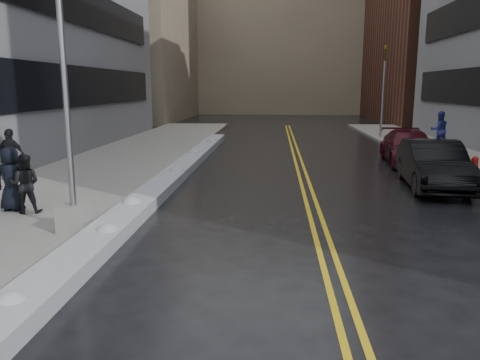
% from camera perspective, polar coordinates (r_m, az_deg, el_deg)
% --- Properties ---
extents(ground, '(160.00, 160.00, 0.00)m').
position_cam_1_polar(ground, '(9.05, -4.82, -11.27)').
color(ground, black).
rests_on(ground, ground).
extents(sidewalk_west, '(5.50, 50.00, 0.15)m').
position_cam_1_polar(sidewalk_west, '(19.88, -16.77, 0.97)').
color(sidewalk_west, gray).
rests_on(sidewalk_west, ground).
extents(lane_line_left, '(0.12, 50.00, 0.01)m').
position_cam_1_polar(lane_line_left, '(18.60, 7.24, 0.45)').
color(lane_line_left, gold).
rests_on(lane_line_left, ground).
extents(lane_line_right, '(0.12, 50.00, 0.01)m').
position_cam_1_polar(lane_line_right, '(18.62, 8.16, 0.44)').
color(lane_line_right, gold).
rests_on(lane_line_right, ground).
extents(snow_ridge, '(0.90, 30.00, 0.34)m').
position_cam_1_polar(snow_ridge, '(17.01, -8.77, -0.03)').
color(snow_ridge, silver).
rests_on(snow_ridge, ground).
extents(building_west_far, '(14.00, 22.00, 18.00)m').
position_cam_1_polar(building_west_far, '(55.18, -14.15, 16.69)').
color(building_west_far, gray).
rests_on(building_west_far, ground).
extents(building_far, '(36.00, 16.00, 22.00)m').
position_cam_1_polar(building_far, '(68.67, 5.01, 17.52)').
color(building_far, gray).
rests_on(building_far, ground).
extents(lamppost, '(0.65, 0.65, 7.62)m').
position_cam_1_polar(lamppost, '(11.30, -20.24, 5.86)').
color(lamppost, gray).
rests_on(lamppost, sidewalk_west).
extents(fire_hydrant, '(0.26, 0.26, 0.73)m').
position_cam_1_polar(fire_hydrant, '(19.99, 26.68, 1.68)').
color(fire_hydrant, maroon).
rests_on(fire_hydrant, sidewalk_east).
extents(traffic_signal, '(0.16, 0.20, 6.00)m').
position_cam_1_polar(traffic_signal, '(33.03, 17.06, 10.67)').
color(traffic_signal, gray).
rests_on(traffic_signal, sidewalk_east).
extents(pedestrian_b, '(0.90, 0.78, 1.59)m').
position_cam_1_polar(pedestrian_b, '(13.64, -24.73, -0.42)').
color(pedestrian_b, black).
rests_on(pedestrian_b, sidewalk_west).
extents(pedestrian_c, '(0.87, 0.57, 1.75)m').
position_cam_1_polar(pedestrian_c, '(14.05, -26.10, 0.12)').
color(pedestrian_c, black).
rests_on(pedestrian_c, sidewalk_west).
extents(pedestrian_d, '(1.16, 0.63, 1.88)m').
position_cam_1_polar(pedestrian_d, '(18.48, -26.13, 2.73)').
color(pedestrian_d, black).
rests_on(pedestrian_d, sidewalk_west).
extents(pedestrian_east, '(1.02, 0.82, 2.02)m').
position_cam_1_polar(pedestrian_east, '(27.88, 23.12, 5.62)').
color(pedestrian_east, navy).
rests_on(pedestrian_east, sidewalk_east).
extents(car_black, '(2.21, 5.17, 1.66)m').
position_cam_1_polar(car_black, '(17.48, 22.50, 1.73)').
color(car_black, black).
rests_on(car_black, ground).
extents(car_maroon, '(2.54, 5.36, 1.51)m').
position_cam_1_polar(car_maroon, '(22.81, 19.89, 3.77)').
color(car_maroon, '#3D0915').
rests_on(car_maroon, ground).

